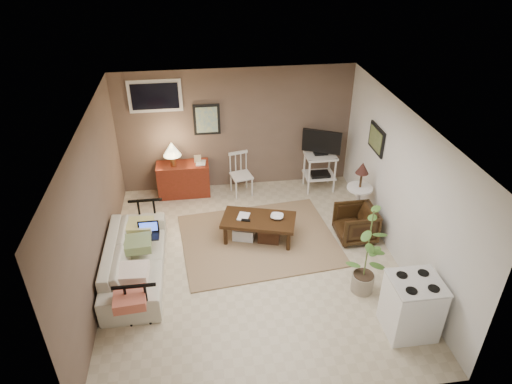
{
  "coord_description": "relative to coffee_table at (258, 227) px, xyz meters",
  "views": [
    {
      "loc": [
        -0.73,
        -5.59,
        4.71
      ],
      "look_at": [
        0.09,
        0.35,
        1.08
      ],
      "focal_mm": 32.0,
      "sensor_mm": 36.0,
      "label": 1
    }
  ],
  "objects": [
    {
      "name": "rug",
      "position": [
        0.0,
        -0.03,
        -0.24
      ],
      "size": [
        2.73,
        2.28,
        0.02
      ],
      "primitive_type": "cube",
      "rotation": [
        0.0,
        0.0,
        0.1
      ],
      "color": "#937755",
      "rests_on": "floor"
    },
    {
      "name": "art_back",
      "position": [
        -0.71,
        1.9,
        1.2
      ],
      "size": [
        0.5,
        0.03,
        0.6
      ],
      "primitive_type": "cube",
      "color": "black"
    },
    {
      "name": "tv_stand",
      "position": [
        1.44,
        1.53,
        0.41
      ],
      "size": [
        0.69,
        0.48,
        1.25
      ],
      "color": "silver",
      "rests_on": "floor"
    },
    {
      "name": "floor",
      "position": [
        -0.16,
        -0.57,
        -0.25
      ],
      "size": [
        5.0,
        5.0,
        0.0
      ],
      "primitive_type": "plane",
      "color": "#C1B293",
      "rests_on": "ground"
    },
    {
      "name": "potted_plant",
      "position": [
        1.33,
        -1.42,
        0.5
      ],
      "size": [
        0.36,
        0.36,
        1.42
      ],
      "color": "gray",
      "rests_on": "floor"
    },
    {
      "name": "sofa_pillows",
      "position": [
        -1.91,
        -0.87,
        0.25
      ],
      "size": [
        0.4,
        2.0,
        0.14
      ],
      "primitive_type": null,
      "color": "#F2DBC9",
      "rests_on": "sofa"
    },
    {
      "name": "side_table",
      "position": [
        1.81,
        0.29,
        0.48
      ],
      "size": [
        0.45,
        0.45,
        1.19
      ],
      "color": "silver",
      "rests_on": "floor"
    },
    {
      "name": "red_console",
      "position": [
        -1.24,
        1.67,
        0.14
      ],
      "size": [
        0.99,
        0.44,
        1.15
      ],
      "color": "maroon",
      "rests_on": "floor"
    },
    {
      "name": "book_console",
      "position": [
        -0.96,
        1.66,
        0.53
      ],
      "size": [
        0.18,
        0.04,
        0.24
      ],
      "primitive_type": "imported",
      "rotation": [
        0.0,
        0.0,
        -0.11
      ],
      "color": "#311B0D",
      "rests_on": "red_console"
    },
    {
      "name": "laptop",
      "position": [
        -1.75,
        -0.27,
        0.28
      ],
      "size": [
        0.32,
        0.24,
        0.22
      ],
      "color": "black",
      "rests_on": "sofa"
    },
    {
      "name": "sofa_end_rails",
      "position": [
        -1.84,
        -0.63,
        0.1
      ],
      "size": [
        0.57,
        2.11,
        0.71
      ],
      "primitive_type": null,
      "color": "black",
      "rests_on": "floor"
    },
    {
      "name": "coffee_table",
      "position": [
        0.0,
        0.0,
        0.0
      ],
      "size": [
        1.33,
        0.94,
        0.46
      ],
      "color": "#311B0D",
      "rests_on": "floor"
    },
    {
      "name": "art_right",
      "position": [
        2.07,
        0.48,
        1.27
      ],
      "size": [
        0.03,
        0.6,
        0.45
      ],
      "primitive_type": "cube",
      "color": "black"
    },
    {
      "name": "stove",
      "position": [
        1.68,
        -2.22,
        0.16
      ],
      "size": [
        0.64,
        0.6,
        0.84
      ],
      "color": "white",
      "rests_on": "floor"
    },
    {
      "name": "spindle_chair",
      "position": [
        -0.12,
        1.56,
        0.14
      ],
      "size": [
        0.46,
        0.46,
        0.84
      ],
      "color": "silver",
      "rests_on": "floor"
    },
    {
      "name": "window",
      "position": [
        -1.61,
        1.9,
        1.7
      ],
      "size": [
        0.96,
        0.03,
        0.6
      ],
      "primitive_type": "cube",
      "color": "silver"
    },
    {
      "name": "book_table",
      "position": [
        -0.32,
        0.11,
        0.3
      ],
      "size": [
        0.18,
        0.08,
        0.25
      ],
      "primitive_type": "imported",
      "rotation": [
        0.0,
        0.0,
        -0.34
      ],
      "color": "#311B0D",
      "rests_on": "coffee_table"
    },
    {
      "name": "bowl",
      "position": [
        0.31,
        -0.03,
        0.28
      ],
      "size": [
        0.22,
        0.11,
        0.21
      ],
      "primitive_type": "imported",
      "rotation": [
        0.0,
        0.0,
        -0.29
      ],
      "color": "#311B0D",
      "rests_on": "coffee_table"
    },
    {
      "name": "armchair",
      "position": [
        1.63,
        -0.17,
        0.07
      ],
      "size": [
        0.59,
        0.63,
        0.64
      ],
      "primitive_type": "imported",
      "rotation": [
        0.0,
        0.0,
        -1.55
      ],
      "color": "black",
      "rests_on": "floor"
    },
    {
      "name": "sofa",
      "position": [
        -1.96,
        -0.63,
        0.16
      ],
      "size": [
        0.62,
        2.11,
        0.82
      ],
      "primitive_type": "imported",
      "rotation": [
        0.0,
        0.0,
        1.57
      ],
      "color": "beige",
      "rests_on": "floor"
    }
  ]
}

